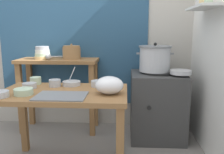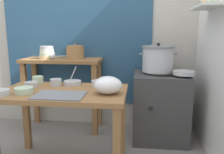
# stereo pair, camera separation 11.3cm
# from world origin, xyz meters

# --- Properties ---
(wall_back) EXTENTS (4.40, 0.12, 2.60)m
(wall_back) POSITION_xyz_m (0.08, 1.10, 1.30)
(wall_back) COLOR #B2ADA3
(wall_back) RESTS_ON ground
(prep_table) EXTENTS (1.10, 0.66, 0.72)m
(prep_table) POSITION_xyz_m (-0.01, -0.01, 0.61)
(prep_table) COLOR olive
(prep_table) RESTS_ON ground
(back_shelf_table) EXTENTS (0.96, 0.40, 0.90)m
(back_shelf_table) POSITION_xyz_m (-0.29, 0.83, 0.68)
(back_shelf_table) COLOR olive
(back_shelf_table) RESTS_ON ground
(stove_block) EXTENTS (0.60, 0.61, 0.78)m
(stove_block) POSITION_xyz_m (0.90, 0.70, 0.38)
(stove_block) COLOR #383838
(stove_block) RESTS_ON ground
(steamer_pot) EXTENTS (0.41, 0.37, 0.33)m
(steamer_pot) POSITION_xyz_m (0.86, 0.72, 0.93)
(steamer_pot) COLOR #B7BABF
(steamer_pot) RESTS_ON stove_block
(clay_pot) EXTENTS (0.21, 0.21, 0.18)m
(clay_pot) POSITION_xyz_m (-0.12, 0.83, 0.98)
(clay_pot) COLOR olive
(clay_pot) RESTS_ON back_shelf_table
(bowl_stack_enamel) EXTENTS (0.19, 0.19, 0.15)m
(bowl_stack_enamel) POSITION_xyz_m (-0.48, 0.83, 0.97)
(bowl_stack_enamel) COLOR #E5C684
(bowl_stack_enamel) RESTS_ON back_shelf_table
(ladle) EXTENTS (0.29, 0.15, 0.07)m
(ladle) POSITION_xyz_m (-0.37, 0.76, 0.94)
(ladle) COLOR #B7BABF
(ladle) RESTS_ON back_shelf_table
(serving_tray) EXTENTS (0.40, 0.28, 0.01)m
(serving_tray) POSITION_xyz_m (0.02, -0.18, 0.72)
(serving_tray) COLOR slate
(serving_tray) RESTS_ON prep_table
(plastic_bag) EXTENTS (0.23, 0.22, 0.15)m
(plastic_bag) POSITION_xyz_m (0.40, -0.07, 0.79)
(plastic_bag) COLOR white
(plastic_bag) RESTS_ON prep_table
(wide_pan) EXTENTS (0.23, 0.23, 0.04)m
(wide_pan) POSITION_xyz_m (1.11, 0.55, 0.80)
(wide_pan) COLOR #B7BABF
(wide_pan) RESTS_ON stove_block
(prep_bowl_0) EXTENTS (0.17, 0.17, 0.18)m
(prep_bowl_0) POSITION_xyz_m (0.01, 0.21, 0.74)
(prep_bowl_0) COLOR #B7BABF
(prep_bowl_0) RESTS_ON prep_table
(prep_bowl_1) EXTENTS (0.11, 0.11, 0.07)m
(prep_bowl_1) POSITION_xyz_m (-0.35, 0.25, 0.76)
(prep_bowl_1) COLOR #B7D1AD
(prep_bowl_1) RESTS_ON prep_table
(prep_bowl_2) EXTENTS (0.13, 0.13, 0.05)m
(prep_bowl_2) POSITION_xyz_m (-0.34, 0.08, 0.75)
(prep_bowl_2) COLOR #B7BABF
(prep_bowl_2) RESTS_ON prep_table
(prep_bowl_3) EXTENTS (0.11, 0.11, 0.07)m
(prep_bowl_3) POSITION_xyz_m (-0.13, 0.16, 0.76)
(prep_bowl_3) COLOR #B7BABF
(prep_bowl_3) RESTS_ON prep_table
(prep_bowl_4) EXTENTS (0.14, 0.14, 0.06)m
(prep_bowl_4) POSITION_xyz_m (0.27, 0.18, 0.75)
(prep_bowl_4) COLOR #B7BABF
(prep_bowl_4) RESTS_ON prep_table
(prep_bowl_5) EXTENTS (0.15, 0.15, 0.05)m
(prep_bowl_5) POSITION_xyz_m (-0.30, -0.14, 0.75)
(prep_bowl_5) COLOR #B7D1AD
(prep_bowl_5) RESTS_ON prep_table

